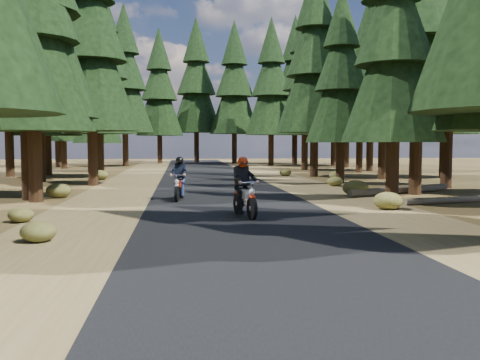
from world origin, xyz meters
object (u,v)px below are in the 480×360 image
at_px(log_near, 400,190).
at_px(log_far, 446,200).
at_px(rider_follow, 179,186).
at_px(rider_lead, 245,197).

distance_m(log_near, log_far, 3.85).
height_order(log_far, rider_follow, rider_follow).
bearing_deg(log_near, rider_follow, 162.35).
distance_m(log_far, rider_lead, 8.33).
bearing_deg(rider_follow, log_near, -161.79).
distance_m(log_near, rider_lead, 10.20).
height_order(log_near, rider_lead, rider_lead).
height_order(rider_lead, rider_follow, rider_lead).
relative_size(log_near, rider_follow, 3.19).
relative_size(log_far, rider_follow, 1.85).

